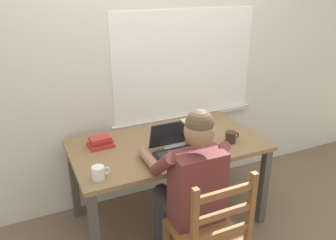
{
  "coord_description": "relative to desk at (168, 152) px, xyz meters",
  "views": [
    {
      "loc": [
        -1.02,
        -2.23,
        1.94
      ],
      "look_at": [
        -0.02,
        -0.05,
        0.95
      ],
      "focal_mm": 36.91,
      "sensor_mm": 36.0,
      "label": 1
    }
  ],
  "objects": [
    {
      "name": "wooden_chair",
      "position": [
        -0.06,
        -0.77,
        -0.19
      ],
      "size": [
        0.42,
        0.42,
        0.92
      ],
      "color": "brown",
      "rests_on": "ground"
    },
    {
      "name": "desk",
      "position": [
        0.0,
        0.0,
        0.0
      ],
      "size": [
        1.5,
        0.83,
        0.73
      ],
      "color": "olive",
      "rests_on": "ground"
    },
    {
      "name": "landscape_photo_print",
      "position": [
        0.38,
        0.09,
        0.09
      ],
      "size": [
        0.14,
        0.11,
        0.0
      ],
      "primitive_type": "cube",
      "rotation": [
        0.0,
        0.0,
        0.13
      ],
      "color": "#7A4293",
      "rests_on": "desk"
    },
    {
      "name": "book_stack_main",
      "position": [
        -0.49,
        0.17,
        0.12
      ],
      "size": [
        0.2,
        0.16,
        0.08
      ],
      "color": "#BC332D",
      "rests_on": "desk"
    },
    {
      "name": "seated_person",
      "position": [
        -0.06,
        -0.49,
        0.03
      ],
      "size": [
        0.5,
        0.6,
        1.23
      ],
      "color": "brown",
      "rests_on": "ground"
    },
    {
      "name": "paper_pile_near_laptop",
      "position": [
        0.03,
        -0.08,
        0.09
      ],
      "size": [
        0.23,
        0.22,
        0.01
      ],
      "primitive_type": "cube",
      "rotation": [
        0.0,
        0.0,
        -0.27
      ],
      "color": "white",
      "rests_on": "desk"
    },
    {
      "name": "coffee_mug_dark",
      "position": [
        0.46,
        -0.2,
        0.13
      ],
      "size": [
        0.12,
        0.08,
        0.09
      ],
      "color": "#38281E",
      "rests_on": "desk"
    },
    {
      "name": "coffee_mug_white",
      "position": [
        0.19,
        -0.02,
        0.13
      ],
      "size": [
        0.12,
        0.08,
        0.09
      ],
      "color": "silver",
      "rests_on": "desk"
    },
    {
      "name": "ground_plane",
      "position": [
        0.0,
        0.0,
        -0.64
      ],
      "size": [
        8.0,
        8.0,
        0.0
      ],
      "primitive_type": "plane",
      "color": "brown"
    },
    {
      "name": "back_wall",
      "position": [
        0.01,
        0.5,
        0.65
      ],
      "size": [
        6.0,
        0.08,
        2.6
      ],
      "color": "silver",
      "rests_on": "ground"
    },
    {
      "name": "coffee_mug_spare",
      "position": [
        -0.62,
        -0.29,
        0.13
      ],
      "size": [
        0.12,
        0.08,
        0.09
      ],
      "color": "white",
      "rests_on": "desk"
    },
    {
      "name": "computer_mouse",
      "position": [
        0.25,
        -0.2,
        0.1
      ],
      "size": [
        0.06,
        0.1,
        0.03
      ],
      "primitive_type": "ellipsoid",
      "color": "#232328",
      "rests_on": "desk"
    },
    {
      "name": "laptop",
      "position": [
        -0.02,
        -0.18,
        0.14
      ],
      "size": [
        0.33,
        0.3,
        0.23
      ],
      "color": "#232328",
      "rests_on": "desk"
    }
  ]
}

